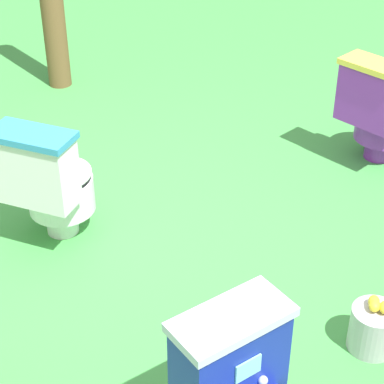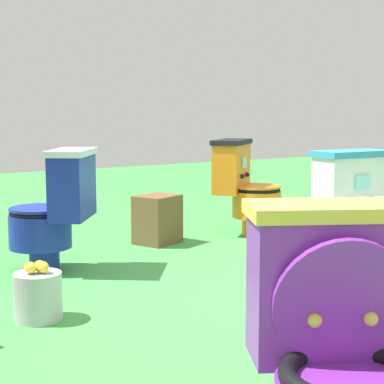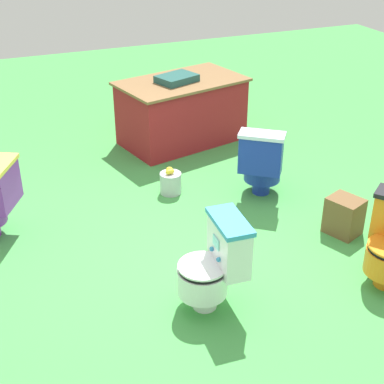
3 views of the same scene
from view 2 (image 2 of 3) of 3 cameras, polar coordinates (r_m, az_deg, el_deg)
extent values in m
plane|color=#429947|center=(3.39, 6.11, -9.18)|extent=(14.00, 14.00, 0.00)
cylinder|color=white|center=(3.75, 15.42, -6.67)|extent=(0.19, 0.19, 0.14)
cylinder|color=white|center=(3.70, 15.72, -4.18)|extent=(0.39, 0.39, 0.20)
torus|color=black|center=(3.68, 15.79, -2.46)|extent=(0.38, 0.38, 0.04)
cylinder|color=#338CBF|center=(3.68, 15.76, -3.26)|extent=(0.26, 0.26, 0.01)
cube|color=white|center=(3.80, 13.74, 0.25)|extent=(0.22, 0.42, 0.37)
cube|color=#338CBF|center=(3.78, 13.84, 3.30)|extent=(0.24, 0.45, 0.04)
cube|color=#8CE0E5|center=(3.72, 14.82, 0.84)|extent=(0.02, 0.11, 0.08)
cylinder|color=white|center=(3.67, 15.80, -2.13)|extent=(0.38, 0.38, 0.02)
sphere|color=#338CBF|center=(3.78, 15.58, -0.62)|extent=(0.04, 0.04, 0.04)
sphere|color=#338CBF|center=(3.68, 14.03, -0.77)|extent=(0.04, 0.04, 0.04)
cylinder|color=#192D9E|center=(3.98, -12.87, -5.76)|extent=(0.25, 0.25, 0.14)
cylinder|color=#192D9E|center=(3.95, -13.22, -3.35)|extent=(0.52, 0.52, 0.20)
torus|color=black|center=(3.93, -13.26, -1.75)|extent=(0.50, 0.50, 0.04)
cylinder|color=silver|center=(3.94, -13.24, -2.49)|extent=(0.34, 0.34, 0.01)
cube|color=#192D9E|center=(3.86, -10.50, 0.44)|extent=(0.44, 0.40, 0.37)
cube|color=silver|center=(3.84, -10.57, 3.45)|extent=(0.48, 0.43, 0.04)
cube|color=#8CE0E5|center=(3.88, -11.96, 1.19)|extent=(0.09, 0.07, 0.08)
cylinder|color=#192D9E|center=(3.93, -13.27, -1.43)|extent=(0.50, 0.50, 0.02)
sphere|color=silver|center=(3.82, -12.27, -0.42)|extent=(0.04, 0.04, 0.04)
sphere|color=silver|center=(3.96, -11.69, -0.14)|extent=(0.04, 0.04, 0.04)
cylinder|color=orange|center=(4.96, 5.46, -2.99)|extent=(0.25, 0.25, 0.14)
cylinder|color=orange|center=(4.93, 5.71, -1.06)|extent=(0.52, 0.52, 0.20)
torus|color=black|center=(4.92, 5.73, 0.23)|extent=(0.50, 0.50, 0.04)
cylinder|color=black|center=(4.92, 5.72, -0.37)|extent=(0.34, 0.34, 0.01)
cube|color=orange|center=(4.95, 3.50, 2.08)|extent=(0.40, 0.44, 0.37)
cube|color=black|center=(4.94, 3.52, 4.43)|extent=(0.43, 0.47, 0.04)
cube|color=#8CE0E5|center=(4.92, 4.64, 2.62)|extent=(0.07, 0.09, 0.08)
cylinder|color=orange|center=(4.91, 5.73, 0.48)|extent=(0.50, 0.50, 0.02)
sphere|color=black|center=(5.00, 4.88, 1.54)|extent=(0.04, 0.04, 0.04)
sphere|color=black|center=(4.86, 4.46, 1.38)|extent=(0.04, 0.04, 0.04)
torus|color=black|center=(1.60, 14.13, -15.45)|extent=(0.48, 0.48, 0.04)
cube|color=purple|center=(1.72, 12.11, -8.25)|extent=(0.36, 0.45, 0.37)
cube|color=#EACC4C|center=(1.68, 12.30, -1.57)|extent=(0.39, 0.48, 0.04)
cube|color=#8CE0E5|center=(1.62, 13.21, -7.49)|extent=(0.06, 0.10, 0.08)
cylinder|color=purple|center=(1.64, 13.13, -9.68)|extent=(0.24, 0.35, 0.35)
sphere|color=#EACC4C|center=(1.67, 15.48, -10.72)|extent=(0.04, 0.04, 0.04)
sphere|color=#EACC4C|center=(1.62, 10.76, -11.05)|extent=(0.04, 0.04, 0.04)
cube|color=brown|center=(4.63, -3.07, -2.42)|extent=(0.34, 0.36, 0.35)
cylinder|color=#B7B7BF|center=(3.08, -13.42, -8.94)|extent=(0.22, 0.22, 0.22)
ellipsoid|color=yellow|center=(3.04, -13.27, -6.37)|extent=(0.07, 0.05, 0.05)
ellipsoid|color=yellow|center=(3.03, -14.07, -6.47)|extent=(0.07, 0.05, 0.05)
ellipsoid|color=yellow|center=(3.02, -13.01, -6.46)|extent=(0.07, 0.05, 0.05)
camera|label=1|loc=(5.56, -22.59, 21.75)|focal=65.73mm
camera|label=3|loc=(6.12, 48.64, 22.20)|focal=52.71mm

